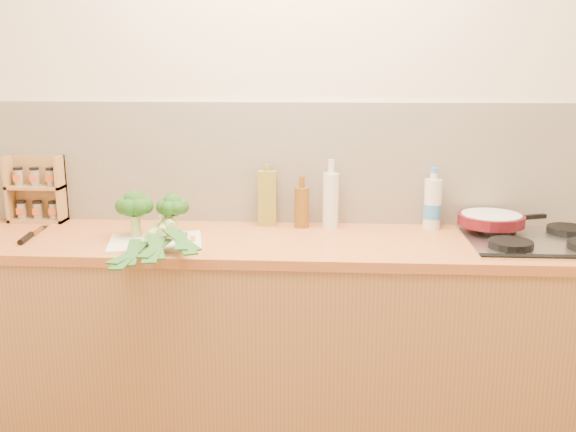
% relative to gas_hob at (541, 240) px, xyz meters
% --- Properties ---
extents(room_shell, '(3.50, 3.50, 3.50)m').
position_rel_gas_hob_xyz_m(room_shell, '(-1.02, 0.29, 0.26)').
color(room_shell, beige).
rests_on(room_shell, ground).
extents(counter, '(3.20, 0.62, 0.90)m').
position_rel_gas_hob_xyz_m(counter, '(-1.02, 0.00, -0.46)').
color(counter, '#A47744').
rests_on(counter, ground).
extents(gas_hob, '(0.58, 0.50, 0.04)m').
position_rel_gas_hob_xyz_m(gas_hob, '(0.00, 0.00, 0.00)').
color(gas_hob, silver).
rests_on(gas_hob, counter).
extents(chopping_board, '(0.41, 0.34, 0.01)m').
position_rel_gas_hob_xyz_m(chopping_board, '(-1.55, -0.10, -0.01)').
color(chopping_board, white).
rests_on(chopping_board, counter).
extents(broccoli_left, '(0.15, 0.15, 0.19)m').
position_rel_gas_hob_xyz_m(broccoli_left, '(-1.64, -0.03, 0.13)').
color(broccoli_left, '#A3BB6D').
rests_on(broccoli_left, chopping_board).
extents(broccoli_right, '(0.13, 0.14, 0.17)m').
position_rel_gas_hob_xyz_m(broccoli_right, '(-1.50, 0.00, 0.11)').
color(broccoli_right, '#A3BB6D').
rests_on(broccoli_right, chopping_board).
extents(leek_front, '(0.10, 0.73, 0.04)m').
position_rel_gas_hob_xyz_m(leek_front, '(-1.56, -0.11, 0.02)').
color(leek_front, white).
rests_on(leek_front, chopping_board).
extents(leek_mid, '(0.15, 0.64, 0.04)m').
position_rel_gas_hob_xyz_m(leek_mid, '(-1.51, -0.15, 0.04)').
color(leek_mid, white).
rests_on(leek_mid, chopping_board).
extents(leek_back, '(0.28, 0.59, 0.04)m').
position_rel_gas_hob_xyz_m(leek_back, '(-1.46, -0.14, 0.06)').
color(leek_back, white).
rests_on(leek_back, chopping_board).
extents(chefs_knife, '(0.07, 0.33, 0.02)m').
position_rel_gas_hob_xyz_m(chefs_knife, '(-2.09, -0.06, -0.01)').
color(chefs_knife, silver).
rests_on(chefs_knife, counter).
extents(skillet, '(0.39, 0.28, 0.05)m').
position_rel_gas_hob_xyz_m(skillet, '(-0.16, 0.14, 0.05)').
color(skillet, '#4B0C14').
rests_on(skillet, gas_hob).
extents(spice_rack, '(0.25, 0.10, 0.30)m').
position_rel_gas_hob_xyz_m(spice_rack, '(-2.18, 0.25, 0.12)').
color(spice_rack, '#9D6E43').
rests_on(spice_rack, counter).
extents(oil_tin, '(0.08, 0.05, 0.28)m').
position_rel_gas_hob_xyz_m(oil_tin, '(-1.12, 0.23, 0.11)').
color(oil_tin, olive).
rests_on(oil_tin, counter).
extents(glass_bottle, '(0.07, 0.07, 0.30)m').
position_rel_gas_hob_xyz_m(glass_bottle, '(-0.84, 0.20, 0.11)').
color(glass_bottle, silver).
rests_on(glass_bottle, counter).
extents(amber_bottle, '(0.06, 0.06, 0.23)m').
position_rel_gas_hob_xyz_m(amber_bottle, '(-0.97, 0.20, 0.08)').
color(amber_bottle, brown).
rests_on(amber_bottle, counter).
extents(water_bottle, '(0.08, 0.08, 0.25)m').
position_rel_gas_hob_xyz_m(water_bottle, '(-0.40, 0.22, 0.09)').
color(water_bottle, silver).
rests_on(water_bottle, counter).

